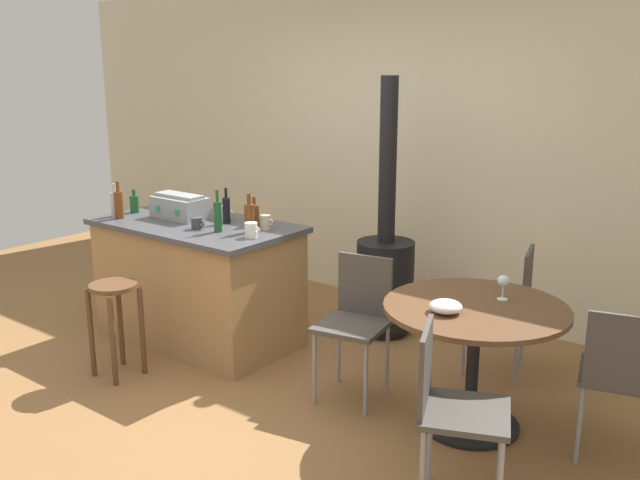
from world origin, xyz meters
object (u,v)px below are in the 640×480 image
Objects in this scene: wine_glass at (503,282)px; bottle_5 at (115,204)px; bottle_1 at (226,210)px; serving_bowl at (446,306)px; cup_0 at (251,230)px; cup_3 at (226,213)px; bottle_4 at (218,216)px; wood_stove at (385,271)px; bottle_0 at (134,204)px; toolbox at (180,207)px; dining_table at (474,335)px; cup_2 at (266,222)px; folding_chair_left at (357,315)px; bottle_6 at (254,215)px; folding_chair_right at (450,402)px; cup_1 at (197,223)px; bottle_3 at (119,204)px; folding_chair_far at (507,300)px; folding_chair_near at (621,372)px; kitchen_island at (198,281)px; wooden_stool at (115,310)px; bottle_2 at (249,217)px.

bottle_5 is at bearing -171.58° from wine_glass.
bottle_1 reaches higher than serving_bowl.
cup_0 is 1.04× the size of cup_3.
bottle_1 is at bearing 122.34° from bottle_4.
wood_stove reaches higher than bottle_0.
toolbox reaches higher than serving_bowl.
dining_table is at bearing -111.15° from wine_glass.
bottle_4 reaches higher than cup_2.
folding_chair_left is 4.18× the size of bottle_6.
bottle_4 is 0.30m from cup_0.
toolbox is 2.95× the size of wine_glass.
serving_bowl is at bearing 120.58° from folding_chair_right.
cup_0 is at bearing 6.71° from cup_1.
folding_chair_right is 4.80× the size of bottle_0.
wine_glass is (1.96, 0.31, -0.17)m from bottle_4.
bottle_6 reaches higher than wine_glass.
toolbox is 3.45× the size of cup_0.
bottle_3 is at bearing -171.69° from cup_0.
folding_chair_left is at bearing 145.59° from folding_chair_right.
wood_stove is (-1.03, 0.12, -0.02)m from folding_chair_far.
bottle_6 is at bearing 24.32° from bottle_3.
bottle_6 is (-2.57, 0.04, 0.48)m from folding_chair_near.
toolbox reaches higher than cup_1.
bottle_5 is (-0.00, -0.18, 0.03)m from bottle_0.
folding_chair_near is at bearing 2.93° from kitchen_island.
bottle_4 is 2.05× the size of wine_glass.
bottle_3 is 0.09m from bottle_5.
cup_3 is (-0.52, 0.28, 0.00)m from cup_0.
wood_stove reaches higher than kitchen_island.
wood_stove is (-0.42, 0.99, -0.03)m from folding_chair_left.
wooden_stool is at bearing -99.49° from cup_1.
toolbox is 2.35× the size of serving_bowl.
bottle_2 is 1.53× the size of serving_bowl.
cup_3 is (-0.45, 0.05, 0.00)m from cup_2.
cup_2 reaches higher than folding_chair_near.
folding_chair_near reaches higher than dining_table.
bottle_5 reaches higher than folding_chair_left.
bottle_6 is at bearing 167.70° from folding_chair_left.
folding_chair_left is 3.37× the size of bottle_1.
cup_3 is at bearing 86.53° from wooden_stool.
bottle_1 is 1.04× the size of bottle_5.
cup_3 is at bearing 169.42° from serving_bowl.
bottle_4 is 2.54× the size of cup_1.
folding_chair_right reaches higher than dining_table.
cup_0 is 0.47m from cup_1.
bottle_3 is 2.29× the size of cup_0.
bottle_0 is 0.80m from cup_1.
folding_chair_right is at bearing -16.19° from kitchen_island.
cup_2 is (-0.92, 0.19, 0.43)m from folding_chair_left.
wood_stove is 2.12m from bottle_5.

